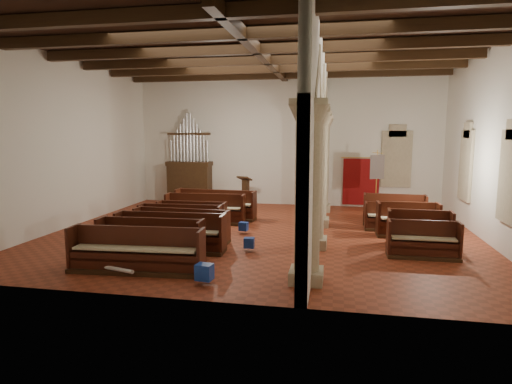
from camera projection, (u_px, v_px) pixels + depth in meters
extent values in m
plane|color=maroon|center=(262.00, 233.00, 14.41)|extent=(14.00, 14.00, 0.00)
plane|color=black|center=(263.00, 49.00, 13.59)|extent=(14.00, 14.00, 0.00)
cube|color=silver|center=(285.00, 141.00, 19.84)|extent=(14.00, 0.02, 6.00)
cube|color=silver|center=(209.00, 152.00, 8.16)|extent=(14.00, 0.02, 6.00)
cube|color=silver|center=(70.00, 143.00, 15.30)|extent=(0.02, 12.00, 6.00)
cube|color=silver|center=(494.00, 145.00, 12.70)|extent=(0.02, 12.00, 6.00)
cube|color=tan|center=(306.00, 276.00, 9.68)|extent=(0.75, 0.75, 0.30)
cylinder|color=tan|center=(308.00, 197.00, 9.43)|extent=(0.56, 0.56, 3.30)
cube|color=tan|center=(314.00, 242.00, 12.60)|extent=(0.75, 0.75, 0.30)
cylinder|color=tan|center=(315.00, 182.00, 12.35)|extent=(0.56, 0.56, 3.30)
cube|color=tan|center=(318.00, 222.00, 15.52)|extent=(0.75, 0.75, 0.30)
cylinder|color=tan|center=(319.00, 173.00, 15.27)|extent=(0.56, 0.56, 3.30)
cube|color=tan|center=(321.00, 208.00, 18.44)|extent=(0.75, 0.75, 0.30)
cylinder|color=tan|center=(322.00, 166.00, 18.19)|extent=(0.56, 0.56, 3.30)
cube|color=silver|center=(319.00, 79.00, 13.39)|extent=(0.25, 11.90, 1.93)
cube|color=#347562|center=(511.00, 177.00, 11.36)|extent=(0.03, 1.00, 2.20)
cube|color=#347562|center=(467.00, 166.00, 15.25)|extent=(0.03, 1.00, 2.20)
cube|color=#347562|center=(396.00, 159.00, 19.00)|extent=(1.00, 0.03, 2.20)
cube|color=#362311|center=(190.00, 184.00, 20.47)|extent=(2.00, 0.80, 1.80)
cube|color=#362311|center=(189.00, 164.00, 20.34)|extent=(2.10, 0.85, 0.20)
cube|color=#381E12|center=(246.00, 205.00, 19.56)|extent=(0.67, 0.67, 0.11)
cube|color=#381E12|center=(246.00, 193.00, 19.49)|extent=(0.33, 0.33, 1.26)
cube|color=#381E12|center=(245.00, 178.00, 19.30)|extent=(0.70, 0.64, 0.22)
cube|color=maroon|center=(361.00, 182.00, 19.37)|extent=(1.60, 0.06, 2.10)
cylinder|color=gold|center=(362.00, 158.00, 19.20)|extent=(1.80, 0.04, 0.04)
cone|color=#362311|center=(375.00, 215.00, 17.23)|extent=(0.40, 0.40, 0.13)
cylinder|color=gold|center=(376.00, 184.00, 17.05)|extent=(0.04, 0.04, 2.68)
cylinder|color=gold|center=(377.00, 153.00, 16.88)|extent=(0.34, 0.73, 0.03)
cube|color=#171751|center=(377.00, 167.00, 16.94)|extent=(0.57, 0.27, 0.95)
cube|color=navy|center=(204.00, 272.00, 9.53)|extent=(0.40, 0.34, 0.36)
cube|color=#151E96|center=(249.00, 243.00, 12.20)|extent=(0.30, 0.25, 0.29)
cube|color=navy|center=(244.00, 226.00, 14.34)|extent=(0.31, 0.27, 0.28)
cylinder|color=white|center=(117.00, 269.00, 10.10)|extent=(0.93, 0.35, 0.09)
cylinder|color=silver|center=(143.00, 260.00, 10.81)|extent=(1.00, 0.53, 0.11)
cube|color=#362311|center=(137.00, 270.00, 10.41)|extent=(3.34, 0.92, 0.10)
cube|color=#390F0C|center=(135.00, 259.00, 10.32)|extent=(3.17, 0.60, 0.47)
cube|color=#390F0C|center=(139.00, 246.00, 10.52)|extent=(3.15, 0.26, 0.99)
cube|color=#390F0C|center=(76.00, 244.00, 10.65)|extent=(0.11, 0.63, 0.99)
cube|color=#390F0C|center=(200.00, 251.00, 10.05)|extent=(0.11, 0.63, 0.99)
cube|color=beige|center=(135.00, 248.00, 10.28)|extent=(3.04, 0.55, 0.05)
cube|color=#362311|center=(151.00, 257.00, 11.43)|extent=(2.87, 0.83, 0.10)
cube|color=#3C1B0D|center=(150.00, 248.00, 11.34)|extent=(2.71, 0.51, 0.47)
cube|color=#3C1B0D|center=(153.00, 236.00, 11.53)|extent=(2.69, 0.16, 0.99)
cube|color=#3C1B0D|center=(103.00, 235.00, 11.63)|extent=(0.09, 0.63, 0.99)
cube|color=#3C1B0D|center=(200.00, 240.00, 11.11)|extent=(0.09, 0.63, 0.99)
cube|color=beige|center=(149.00, 238.00, 11.30)|extent=(2.60, 0.46, 0.05)
cube|color=#362311|center=(171.00, 249.00, 12.23)|extent=(3.17, 0.83, 0.10)
cube|color=#35190B|center=(170.00, 240.00, 12.14)|extent=(3.01, 0.51, 0.47)
cube|color=#35190B|center=(173.00, 229.00, 12.34)|extent=(3.00, 0.16, 0.99)
cube|color=#35190B|center=(121.00, 228.00, 12.46)|extent=(0.09, 0.63, 0.99)
cube|color=#35190B|center=(223.00, 233.00, 11.89)|extent=(0.09, 0.63, 0.99)
cube|color=beige|center=(169.00, 231.00, 12.10)|extent=(2.89, 0.46, 0.05)
cube|color=#362311|center=(182.00, 240.00, 13.29)|extent=(3.05, 0.84, 0.10)
cube|color=#3E0D0D|center=(181.00, 232.00, 13.21)|extent=(2.89, 0.54, 0.44)
cube|color=#3E0D0D|center=(183.00, 223.00, 13.39)|extent=(2.87, 0.22, 0.92)
cube|color=#3E0D0D|center=(137.00, 222.00, 13.52)|extent=(0.10, 0.59, 0.92)
cube|color=#3E0D0D|center=(227.00, 226.00, 12.97)|extent=(0.10, 0.59, 0.92)
cube|color=beige|center=(181.00, 224.00, 13.18)|extent=(2.77, 0.50, 0.05)
cube|color=#362311|center=(180.00, 234.00, 14.14)|extent=(2.77, 0.80, 0.10)
cube|color=#3A0C0C|center=(180.00, 226.00, 14.06)|extent=(2.61, 0.51, 0.43)
cube|color=#3A0C0C|center=(182.00, 218.00, 14.24)|extent=(2.60, 0.19, 0.91)
cube|color=#3A0C0C|center=(142.00, 217.00, 14.34)|extent=(0.09, 0.58, 0.91)
cube|color=#3A0C0C|center=(219.00, 220.00, 13.84)|extent=(0.09, 0.58, 0.91)
cube|color=beige|center=(179.00, 219.00, 14.02)|extent=(2.51, 0.46, 0.05)
cube|color=#362311|center=(192.00, 228.00, 15.02)|extent=(2.45, 0.68, 0.09)
cube|color=#42180E|center=(191.00, 221.00, 14.95)|extent=(2.29, 0.40, 0.41)
cube|color=#42180E|center=(193.00, 213.00, 15.12)|extent=(2.29, 0.10, 0.88)
cube|color=#42180E|center=(160.00, 213.00, 15.20)|extent=(0.07, 0.55, 0.88)
cube|color=#42180E|center=(225.00, 215.00, 14.76)|extent=(0.07, 0.55, 0.88)
cube|color=beige|center=(191.00, 214.00, 14.91)|extent=(2.20, 0.37, 0.05)
cube|color=#362311|center=(205.00, 222.00, 16.00)|extent=(2.99, 0.90, 0.10)
cube|color=#44110E|center=(205.00, 214.00, 15.91)|extent=(2.83, 0.58, 0.47)
cube|color=#44110E|center=(207.00, 207.00, 16.11)|extent=(2.81, 0.24, 0.99)
cube|color=#44110E|center=(169.00, 206.00, 16.22)|extent=(0.11, 0.63, 0.99)
cube|color=#44110E|center=(243.00, 209.00, 15.68)|extent=(0.11, 0.63, 0.99)
cube|color=beige|center=(205.00, 208.00, 15.88)|extent=(2.71, 0.53, 0.05)
cube|color=#362311|center=(215.00, 217.00, 16.81)|extent=(3.23, 0.93, 0.11)
cube|color=#39150C|center=(215.00, 210.00, 16.71)|extent=(3.06, 0.60, 0.49)
cube|color=#39150C|center=(217.00, 202.00, 16.92)|extent=(3.04, 0.24, 1.03)
cube|color=#39150C|center=(178.00, 202.00, 17.04)|extent=(0.11, 0.65, 1.03)
cube|color=#39150C|center=(254.00, 204.00, 16.46)|extent=(0.11, 0.65, 1.03)
cube|color=beige|center=(215.00, 203.00, 16.68)|extent=(2.94, 0.55, 0.05)
cube|color=#362311|center=(422.00, 256.00, 11.60)|extent=(1.88, 0.68, 0.10)
cube|color=#3E1A0D|center=(423.00, 247.00, 11.51)|extent=(1.73, 0.40, 0.43)
cube|color=#3E1A0D|center=(422.00, 236.00, 11.70)|extent=(1.73, 0.08, 0.91)
cube|color=#3E1A0D|center=(388.00, 236.00, 11.71)|extent=(0.07, 0.57, 0.91)
cube|color=#3E1A0D|center=(459.00, 239.00, 11.38)|extent=(0.07, 0.57, 0.91)
cube|color=beige|center=(424.00, 238.00, 11.48)|extent=(1.66, 0.36, 0.05)
cube|color=#362311|center=(419.00, 245.00, 12.70)|extent=(1.86, 0.82, 0.10)
cube|color=#43160E|center=(419.00, 236.00, 12.61)|extent=(1.69, 0.50, 0.47)
cube|color=#43160E|center=(418.00, 226.00, 12.81)|extent=(1.68, 0.16, 0.98)
cube|color=#43160E|center=(389.00, 226.00, 12.81)|extent=(0.10, 0.62, 0.98)
cube|color=#43160E|center=(451.00, 228.00, 12.48)|extent=(0.10, 0.62, 0.98)
cube|color=beige|center=(420.00, 227.00, 12.58)|extent=(1.63, 0.46, 0.05)
cube|color=#362311|center=(407.00, 235.00, 13.91)|extent=(1.97, 0.83, 0.11)
cube|color=#3C0F0C|center=(408.00, 227.00, 13.82)|extent=(1.80, 0.50, 0.48)
cube|color=#3C0F0C|center=(407.00, 217.00, 14.02)|extent=(1.79, 0.15, 1.01)
cube|color=#3C0F0C|center=(378.00, 217.00, 14.03)|extent=(0.10, 0.64, 1.01)
cube|color=#3C0F0C|center=(438.00, 219.00, 13.68)|extent=(0.10, 0.64, 1.01)
cube|color=beige|center=(408.00, 219.00, 13.78)|extent=(1.73, 0.45, 0.05)
cube|color=#362311|center=(391.00, 229.00, 14.80)|extent=(1.82, 0.66, 0.09)
cube|color=#3D100D|center=(392.00, 222.00, 14.72)|extent=(1.66, 0.38, 0.42)
cube|color=#3D100D|center=(391.00, 215.00, 14.89)|extent=(1.66, 0.08, 0.88)
cube|color=#3D100D|center=(366.00, 214.00, 14.91)|extent=(0.07, 0.55, 0.88)
cube|color=#3D100D|center=(418.00, 216.00, 14.59)|extent=(0.07, 0.55, 0.88)
cube|color=beige|center=(392.00, 216.00, 14.69)|extent=(1.60, 0.35, 0.05)
cube|color=#362311|center=(394.00, 224.00, 15.69)|extent=(2.24, 0.88, 0.11)
cube|color=#41160D|center=(394.00, 216.00, 15.59)|extent=(2.08, 0.55, 0.48)
cube|color=#41160D|center=(394.00, 208.00, 15.80)|extent=(2.05, 0.20, 1.02)
cube|color=#41160D|center=(364.00, 207.00, 15.83)|extent=(0.11, 0.65, 1.02)
cube|color=#41160D|center=(425.00, 209.00, 15.43)|extent=(0.11, 0.65, 1.02)
cube|color=beige|center=(395.00, 209.00, 15.56)|extent=(1.99, 0.50, 0.05)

